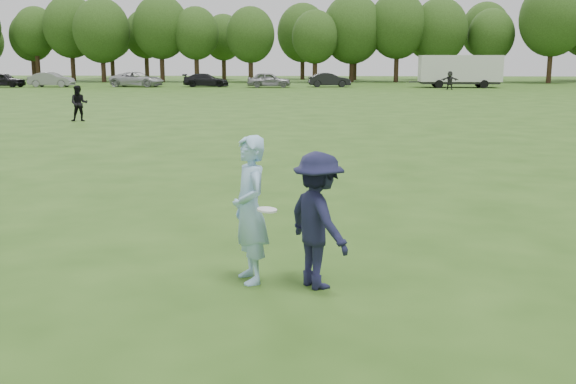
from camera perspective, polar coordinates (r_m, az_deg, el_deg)
name	(u,v)px	position (r m, az deg, el deg)	size (l,w,h in m)	color
ground	(327,287)	(9.35, 3.35, -8.03)	(200.00, 200.00, 0.00)	#294A14
thrower	(250,210)	(9.31, -3.24, -1.51)	(0.75, 0.49, 2.06)	#99C6EC
defender	(318,220)	(9.10, 2.58, -2.42)	(1.21, 0.69, 1.87)	#191A37
player_far_a	(79,103)	(34.30, -17.28, 7.17)	(0.84, 0.66, 1.73)	black
player_far_d	(450,80)	(65.82, 13.54, 9.17)	(1.61, 0.51, 1.74)	#272727
car_a	(4,80)	(75.23, -22.95, 8.74)	(1.74, 4.32, 1.47)	black
car_b	(52,80)	(73.70, -19.39, 8.96)	(1.57, 4.51, 1.48)	gray
car_c	(137,79)	(71.71, -12.65, 9.28)	(2.51, 5.43, 1.51)	#AAABAF
car_d	(206,80)	(70.48, -6.96, 9.38)	(1.89, 4.66, 1.35)	black
car_e	(269,80)	(68.68, -1.64, 9.46)	(1.77, 4.41, 1.50)	gray
car_f	(329,80)	(69.89, 3.53, 9.45)	(1.50, 4.31, 1.42)	black
disc_in_play	(267,210)	(8.97, -1.78, -1.52)	(0.33, 0.32, 0.05)	white
cargo_trailer	(460,70)	(70.50, 14.35, 10.00)	(9.00, 2.75, 3.20)	silver
treeline	(352,30)	(85.82, 5.40, 13.49)	(130.35, 18.39, 11.74)	#332114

